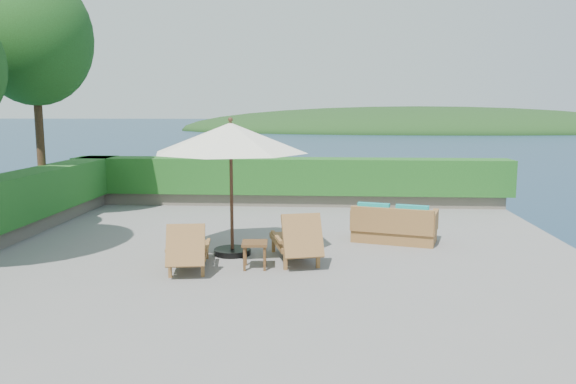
# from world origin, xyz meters

# --- Properties ---
(ground) EXTENTS (12.00, 12.00, 0.00)m
(ground) POSITION_xyz_m (0.00, 0.00, 0.00)
(ground) COLOR slate
(ground) RESTS_ON ground
(foundation) EXTENTS (12.00, 12.00, 3.00)m
(foundation) POSITION_xyz_m (0.00, 0.00, -1.55)
(foundation) COLOR #574F45
(foundation) RESTS_ON ocean
(offshore_island) EXTENTS (126.00, 57.60, 12.60)m
(offshore_island) POSITION_xyz_m (25.00, 140.00, -3.00)
(offshore_island) COLOR black
(offshore_island) RESTS_ON ocean
(planter_wall_far) EXTENTS (12.00, 0.60, 0.36)m
(planter_wall_far) POSITION_xyz_m (0.00, 5.60, 0.18)
(planter_wall_far) COLOR #676052
(planter_wall_far) RESTS_ON ground
(hedge_far) EXTENTS (12.40, 0.90, 1.00)m
(hedge_far) POSITION_xyz_m (0.00, 5.60, 0.85)
(hedge_far) COLOR #134414
(hedge_far) RESTS_ON planter_wall_far
(tree_far) EXTENTS (2.80, 2.80, 6.03)m
(tree_far) POSITION_xyz_m (-6.00, 3.20, 4.40)
(tree_far) COLOR #472F1B
(tree_far) RESTS_ON ground
(patio_umbrella) EXTENTS (3.21, 3.21, 2.59)m
(patio_umbrella) POSITION_xyz_m (-0.71, 0.05, 2.19)
(patio_umbrella) COLOR black
(patio_umbrella) RESTS_ON ground
(lounge_left) EXTENTS (0.85, 1.60, 0.88)m
(lounge_left) POSITION_xyz_m (-1.29, -1.02, 0.37)
(lounge_left) COLOR olive
(lounge_left) RESTS_ON ground
(lounge_right) EXTENTS (1.09, 1.79, 0.96)m
(lounge_right) POSITION_xyz_m (0.53, -0.38, 0.40)
(lounge_right) COLOR olive
(lounge_right) RESTS_ON ground
(side_table) EXTENTS (0.47, 0.47, 0.47)m
(side_table) POSITION_xyz_m (-0.17, -0.84, 0.38)
(side_table) COLOR brown
(side_table) RESTS_ON ground
(wicker_loveseat) EXTENTS (1.87, 1.30, 0.84)m
(wicker_loveseat) POSITION_xyz_m (2.47, 1.29, 0.32)
(wicker_loveseat) COLOR olive
(wicker_loveseat) RESTS_ON ground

